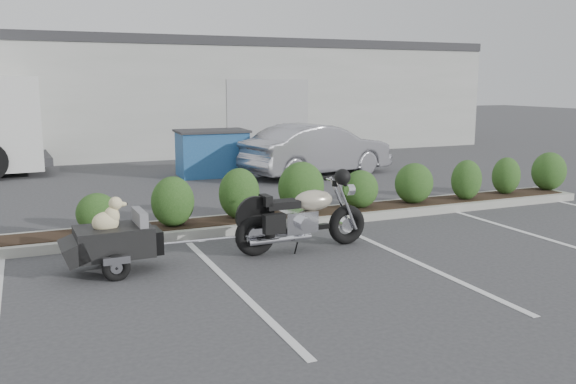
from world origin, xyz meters
name	(u,v)px	position (x,y,z in m)	size (l,w,h in m)	color
ground	(316,258)	(0.00, 0.00, 0.00)	(90.00, 90.00, 0.00)	#38383A
planter_kerb	(313,216)	(1.00, 2.20, 0.07)	(12.00, 1.00, 0.15)	#9E9E93
building	(127,95)	(0.00, 17.00, 2.00)	(26.00, 10.00, 4.00)	#9EA099
motorcycle	(303,218)	(0.00, 0.46, 0.50)	(2.18, 0.74, 1.25)	black
pet_trailer	(113,240)	(-2.79, 0.48, 0.44)	(1.73, 0.97, 1.03)	black
sedan	(317,150)	(3.48, 7.07, 0.70)	(1.49, 4.26, 1.40)	#A09FA6
dumpster	(212,153)	(0.85, 8.20, 0.63)	(1.95, 1.38, 1.24)	#1B4F89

